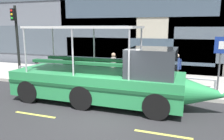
% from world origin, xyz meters
% --- Properties ---
extents(ground_plane, '(120.00, 120.00, 0.00)m').
position_xyz_m(ground_plane, '(0.00, 0.00, 0.00)').
color(ground_plane, '#2B2B2D').
extents(sidewalk, '(32.00, 4.80, 0.18)m').
position_xyz_m(sidewalk, '(0.00, 5.60, 0.09)').
color(sidewalk, '#A8A59E').
rests_on(sidewalk, ground_plane).
extents(curb_edge, '(32.00, 0.18, 0.18)m').
position_xyz_m(curb_edge, '(0.00, 3.11, 0.09)').
color(curb_edge, '#B2ADA3').
rests_on(curb_edge, ground_plane).
extents(lane_centreline, '(25.80, 0.12, 0.01)m').
position_xyz_m(lane_centreline, '(-0.00, -0.73, 0.00)').
color(lane_centreline, '#DBD64C').
rests_on(lane_centreline, ground_plane).
extents(curb_guardrail, '(11.07, 0.09, 0.79)m').
position_xyz_m(curb_guardrail, '(-1.25, 3.45, 0.72)').
color(curb_guardrail, '#9EA0A8').
rests_on(curb_guardrail, sidewalk).
extents(traffic_light_pole, '(0.24, 0.46, 4.40)m').
position_xyz_m(traffic_light_pole, '(-7.23, 3.93, 2.84)').
color(traffic_light_pole, black).
rests_on(traffic_light_pole, sidewalk).
extents(parking_sign, '(0.60, 0.12, 2.68)m').
position_xyz_m(parking_sign, '(4.40, 3.91, 2.00)').
color(parking_sign, '#4C4F54').
rests_on(parking_sign, sidewalk).
extents(leaned_bicycle, '(1.74, 0.46, 0.96)m').
position_xyz_m(leaned_bicycle, '(-5.69, 4.00, 0.56)').
color(leaned_bicycle, black).
rests_on(leaned_bicycle, sidewalk).
extents(duck_tour_boat, '(9.31, 2.48, 3.34)m').
position_xyz_m(duck_tour_boat, '(-0.22, 1.46, 1.06)').
color(duck_tour_boat, '#2D9351').
rests_on(duck_tour_boat, ground_plane).
extents(pedestrian_near_bow, '(0.49, 0.23, 1.72)m').
position_xyz_m(pedestrian_near_bow, '(2.43, 5.04, 1.22)').
color(pedestrian_near_bow, '#47423D').
rests_on(pedestrian_near_bow, sidewalk).
extents(pedestrian_mid_left, '(0.23, 0.48, 1.66)m').
position_xyz_m(pedestrian_mid_left, '(-1.08, 4.68, 1.18)').
color(pedestrian_mid_left, black).
rests_on(pedestrian_mid_left, sidewalk).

